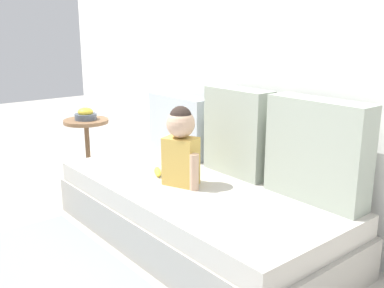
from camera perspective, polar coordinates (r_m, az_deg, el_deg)
ground_plane at (r=2.86m, az=0.42°, el=-12.13°), size 12.00×12.00×0.00m
back_wall at (r=2.95m, az=9.45°, el=13.67°), size 5.14×0.10×2.49m
couch at (r=2.78m, az=0.43°, el=-8.82°), size 1.94×0.91×0.36m
throw_pillow_left at (r=3.32m, az=-1.52°, el=2.45°), size 0.58×0.16×0.44m
throw_pillow_center at (r=2.86m, az=5.89°, el=1.56°), size 0.48×0.16×0.56m
throw_pillow_right at (r=2.49m, az=15.73°, el=-0.88°), size 0.59×0.16×0.56m
toddler at (r=2.65m, az=-1.45°, el=-0.03°), size 0.31×0.20×0.48m
banana at (r=2.90m, az=-4.43°, el=-3.54°), size 0.17×0.12×0.04m
side_table at (r=3.81m, az=-13.34°, el=1.15°), size 0.37×0.37×0.55m
fruit_bowl at (r=3.78m, az=-13.49°, el=3.68°), size 0.18×0.18×0.10m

